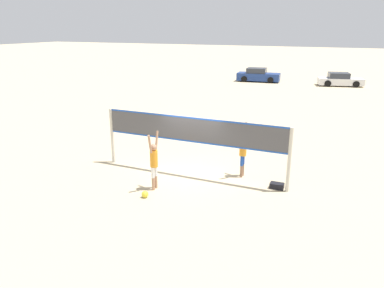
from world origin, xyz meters
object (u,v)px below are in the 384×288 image
object	(u,v)px
player_spiker	(154,160)
volleyball	(145,194)
parked_car_mid	(258,75)
player_blocker	(243,149)
volleyball_net	(192,135)
parked_car_near	(340,80)
gear_bag	(277,186)

from	to	relation	value
player_spiker	volleyball	world-z (taller)	player_spiker
parked_car_mid	player_blocker	bearing A→B (deg)	-82.81
volleyball_net	volleyball	world-z (taller)	volleyball_net
player_blocker	parked_car_mid	xyz separation A→B (m)	(-6.11, 26.52, -0.50)
player_blocker	parked_car_near	xyz separation A→B (m)	(2.17, 26.82, -0.56)
player_blocker	parked_car_near	size ratio (longest dim) A/B	0.48
player_spiker	volleyball	distance (m)	1.28
player_blocker	parked_car_mid	distance (m)	27.22
player_blocker	parked_car_near	distance (m)	26.91
player_blocker	parked_car_mid	bearing A→B (deg)	-167.03
volleyball_net	gear_bag	distance (m)	3.76
gear_bag	parked_car_mid	size ratio (longest dim) A/B	0.11
gear_bag	parked_car_near	xyz separation A→B (m)	(0.63, 27.44, 0.48)
player_blocker	volleyball	world-z (taller)	player_blocker
player_spiker	player_blocker	world-z (taller)	player_blocker
volleyball_net	gear_bag	xyz separation A→B (m)	(3.41, 0.09, -1.58)
volleyball	parked_car_mid	distance (m)	29.99
player_blocker	volleyball	size ratio (longest dim) A/B	9.07
player_blocker	gear_bag	world-z (taller)	player_blocker
player_spiker	volleyball	xyz separation A→B (m)	(0.04, -0.77, -1.02)
gear_bag	parked_car_near	size ratio (longest dim) A/B	0.11
player_spiker	parked_car_mid	distance (m)	29.22
player_spiker	parked_car_near	distance (m)	29.70
player_blocker	parked_car_mid	world-z (taller)	player_blocker
volleyball_net	volleyball	size ratio (longest dim) A/B	32.20
player_blocker	volleyball	distance (m)	4.27
player_blocker	gear_bag	bearing A→B (deg)	67.86
volleyball	parked_car_near	bearing A→B (deg)	81.07
volleyball	parked_car_near	world-z (taller)	parked_car_near
gear_bag	player_spiker	bearing A→B (deg)	-155.75
player_spiker	parked_car_near	world-z (taller)	player_spiker
player_spiker	gear_bag	bearing A→B (deg)	-65.75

